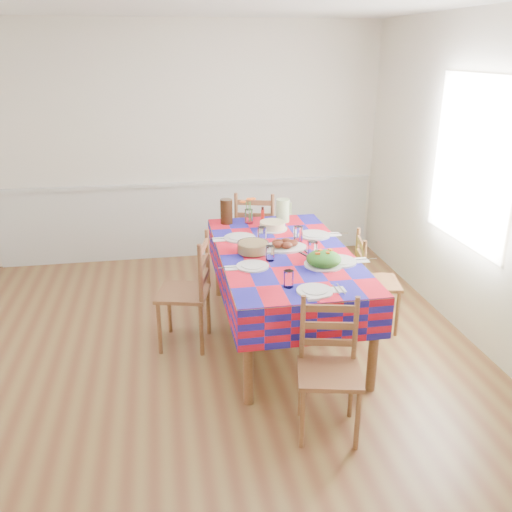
{
  "coord_description": "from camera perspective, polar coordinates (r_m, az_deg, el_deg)",
  "views": [
    {
      "loc": [
        -0.32,
        -3.8,
        2.38
      ],
      "look_at": [
        0.4,
        0.21,
        0.82
      ],
      "focal_mm": 38.0,
      "sensor_mm": 36.0,
      "label": 1
    }
  ],
  "objects": [
    {
      "name": "chair_left",
      "position": [
        4.56,
        -7.12,
        -3.82
      ],
      "size": [
        0.5,
        0.52,
        0.97
      ],
      "rotation": [
        0.0,
        0.0,
        -1.82
      ],
      "color": "brown",
      "rests_on": "room"
    },
    {
      "name": "hot_sauce",
      "position": [
        5.34,
        0.71,
        4.47
      ],
      "size": [
        0.03,
        0.03,
        0.14
      ],
      "primitive_type": "cylinder",
      "color": "red",
      "rests_on": "dining_table"
    },
    {
      "name": "setting_left_far",
      "position": [
        4.8,
        -0.95,
        2.05
      ],
      "size": [
        0.52,
        0.31,
        0.14
      ],
      "rotation": [
        0.0,
        0.0,
        1.57
      ],
      "color": "silver",
      "rests_on": "dining_table"
    },
    {
      "name": "setting_near_head",
      "position": [
        3.82,
        5.29,
        -3.19
      ],
      "size": [
        0.42,
        0.28,
        0.12
      ],
      "color": "silver",
      "rests_on": "dining_table"
    },
    {
      "name": "pasta_bowl",
      "position": [
        4.49,
        -0.32,
        0.9
      ],
      "size": [
        0.26,
        0.26,
        0.09
      ],
      "color": "white",
      "rests_on": "dining_table"
    },
    {
      "name": "name_card",
      "position": [
        3.68,
        6.07,
        -4.57
      ],
      "size": [
        0.08,
        0.03,
        0.02
      ],
      "primitive_type": "cube",
      "color": "silver",
      "rests_on": "dining_table"
    },
    {
      "name": "setting_left_near",
      "position": [
        4.25,
        0.24,
        -0.57
      ],
      "size": [
        0.47,
        0.28,
        0.12
      ],
      "rotation": [
        0.0,
        0.0,
        1.57
      ],
      "color": "silver",
      "rests_on": "dining_table"
    },
    {
      "name": "green_pitcher",
      "position": [
        5.31,
        2.84,
        4.81
      ],
      "size": [
        0.13,
        0.13,
        0.22
      ],
      "primitive_type": "cylinder",
      "color": "#C5E7A3",
      "rests_on": "dining_table"
    },
    {
      "name": "room",
      "position": [
        3.94,
        -5.14,
        5.76
      ],
      "size": [
        4.58,
        5.08,
        2.78
      ],
      "color": "brown",
      "rests_on": "ground"
    },
    {
      "name": "salad_platter",
      "position": [
        4.26,
        7.14,
        -0.37
      ],
      "size": [
        0.3,
        0.3,
        0.13
      ],
      "color": "silver",
      "rests_on": "dining_table"
    },
    {
      "name": "flower_vase",
      "position": [
        5.25,
        -0.78,
        4.61
      ],
      "size": [
        0.16,
        0.14,
        0.26
      ],
      "color": "white",
      "rests_on": "dining_table"
    },
    {
      "name": "meat_platter",
      "position": [
        4.6,
        2.98,
        1.15
      ],
      "size": [
        0.38,
        0.28,
        0.07
      ],
      "color": "silver",
      "rests_on": "dining_table"
    },
    {
      "name": "chair_right",
      "position": [
        4.93,
        12.19,
        -2.72
      ],
      "size": [
        0.44,
        0.46,
        0.89
      ],
      "rotation": [
        0.0,
        0.0,
        1.38
      ],
      "color": "brown",
      "rests_on": "room"
    },
    {
      "name": "chair_near",
      "position": [
        3.59,
        7.68,
        -11.77
      ],
      "size": [
        0.47,
        0.46,
        0.91
      ],
      "rotation": [
        0.0,
        0.0,
        -0.22
      ],
      "color": "brown",
      "rests_on": "room"
    },
    {
      "name": "dining_table",
      "position": [
        4.58,
        2.95,
        -0.5
      ],
      "size": [
        1.1,
        2.04,
        0.79
      ],
      "color": "brown",
      "rests_on": "room"
    },
    {
      "name": "cake",
      "position": [
        5.08,
        1.74,
        3.21
      ],
      "size": [
        0.28,
        0.28,
        0.08
      ],
      "color": "silver",
      "rests_on": "dining_table"
    },
    {
      "name": "chair_far",
      "position": [
        5.83,
        -0.02,
        2.1
      ],
      "size": [
        0.55,
        0.53,
        1.0
      ],
      "rotation": [
        0.0,
        0.0,
        2.85
      ],
      "color": "brown",
      "rests_on": "room"
    },
    {
      "name": "tea_pitcher",
      "position": [
        5.25,
        -3.13,
        4.71
      ],
      "size": [
        0.12,
        0.12,
        0.24
      ],
      "primitive_type": "cylinder",
      "color": "black",
      "rests_on": "dining_table"
    },
    {
      "name": "setting_right_near",
      "position": [
        4.37,
        7.78,
        -0.09
      ],
      "size": [
        0.54,
        0.31,
        0.14
      ],
      "rotation": [
        0.0,
        0.0,
        -1.57
      ],
      "color": "silver",
      "rests_on": "dining_table"
    },
    {
      "name": "serving_utensils",
      "position": [
        4.52,
        5.09,
        0.38
      ],
      "size": [
        0.14,
        0.32,
        0.01
      ],
      "color": "black",
      "rests_on": "dining_table"
    },
    {
      "name": "window_right",
      "position": [
        4.9,
        21.73,
        9.17
      ],
      "size": [
        0.0,
        1.4,
        1.4
      ],
      "primitive_type": "plane",
      "rotation": [
        0.0,
        -1.57,
        0.0
      ],
      "color": "white",
      "rests_on": "room"
    },
    {
      "name": "setting_right_far",
      "position": [
        4.88,
        5.61,
        2.26
      ],
      "size": [
        0.55,
        0.32,
        0.14
      ],
      "rotation": [
        0.0,
        0.0,
        -1.57
      ],
      "color": "silver",
      "rests_on": "dining_table"
    },
    {
      "name": "wainscot",
      "position": [
        6.57,
        -6.89,
        4.06
      ],
      "size": [
        4.41,
        0.06,
        0.92
      ],
      "color": "silver",
      "rests_on": "room"
    }
  ]
}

